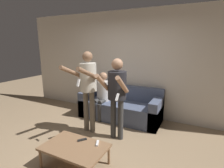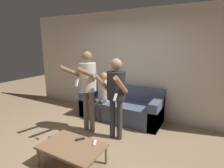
{
  "view_description": "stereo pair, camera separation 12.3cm",
  "coord_description": "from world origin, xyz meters",
  "px_view_note": "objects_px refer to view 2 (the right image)",
  "views": [
    {
      "loc": [
        1.67,
        -2.27,
        1.87
      ],
      "look_at": [
        -0.03,
        1.1,
        1.0
      ],
      "focal_mm": 28.0,
      "sensor_mm": 36.0,
      "label": 1
    },
    {
      "loc": [
        1.78,
        -2.22,
        1.87
      ],
      "look_at": [
        -0.03,
        1.1,
        1.0
      ],
      "focal_mm": 28.0,
      "sensor_mm": 36.0,
      "label": 2
    }
  ],
  "objects_px": {
    "person_standing_left": "(87,82)",
    "remote_far": "(95,143)",
    "remote_near": "(80,139)",
    "person_seated": "(103,93)",
    "person_standing_right": "(116,90)",
    "couch": "(121,108)",
    "coffee_table": "(72,147)"
  },
  "relations": [
    {
      "from": "couch",
      "to": "person_seated",
      "type": "bearing_deg",
      "value": -162.41
    },
    {
      "from": "person_standing_left",
      "to": "remote_far",
      "type": "height_order",
      "value": "person_standing_left"
    },
    {
      "from": "person_seated",
      "to": "coffee_table",
      "type": "relative_size",
      "value": 1.2
    },
    {
      "from": "person_standing_right",
      "to": "remote_near",
      "type": "distance_m",
      "value": 1.1
    },
    {
      "from": "remote_near",
      "to": "person_seated",
      "type": "bearing_deg",
      "value": 108.99
    },
    {
      "from": "couch",
      "to": "coffee_table",
      "type": "distance_m",
      "value": 1.97
    },
    {
      "from": "remote_near",
      "to": "coffee_table",
      "type": "bearing_deg",
      "value": -92.7
    },
    {
      "from": "person_standing_right",
      "to": "remote_near",
      "type": "bearing_deg",
      "value": -103.83
    },
    {
      "from": "person_seated",
      "to": "coffee_table",
      "type": "xyz_separation_m",
      "value": [
        0.56,
        -1.83,
        -0.34
      ]
    },
    {
      "from": "person_standing_left",
      "to": "person_standing_right",
      "type": "bearing_deg",
      "value": 0.69
    },
    {
      "from": "couch",
      "to": "remote_near",
      "type": "xyz_separation_m",
      "value": [
        0.12,
        -1.79,
        0.07
      ]
    },
    {
      "from": "couch",
      "to": "remote_near",
      "type": "bearing_deg",
      "value": -86.18
    },
    {
      "from": "coffee_table",
      "to": "couch",
      "type": "bearing_deg",
      "value": 93.21
    },
    {
      "from": "couch",
      "to": "remote_far",
      "type": "bearing_deg",
      "value": -77.44
    },
    {
      "from": "person_standing_right",
      "to": "remote_near",
      "type": "xyz_separation_m",
      "value": [
        -0.21,
        -0.86,
        -0.66
      ]
    },
    {
      "from": "remote_near",
      "to": "remote_far",
      "type": "xyz_separation_m",
      "value": [
        0.27,
        0.03,
        0.0
      ]
    },
    {
      "from": "person_seated",
      "to": "remote_far",
      "type": "bearing_deg",
      "value": -62.6
    },
    {
      "from": "couch",
      "to": "person_standing_right",
      "type": "distance_m",
      "value": 1.22
    },
    {
      "from": "person_standing_right",
      "to": "person_seated",
      "type": "xyz_separation_m",
      "value": [
        -0.78,
        0.79,
        -0.36
      ]
    },
    {
      "from": "person_standing_left",
      "to": "remote_far",
      "type": "relative_size",
      "value": 11.42
    },
    {
      "from": "person_standing_left",
      "to": "remote_far",
      "type": "xyz_separation_m",
      "value": [
        0.72,
        -0.82,
        -0.74
      ]
    },
    {
      "from": "person_seated",
      "to": "remote_near",
      "type": "height_order",
      "value": "person_seated"
    },
    {
      "from": "person_standing_right",
      "to": "person_standing_left",
      "type": "bearing_deg",
      "value": -179.31
    },
    {
      "from": "person_seated",
      "to": "person_standing_left",
      "type": "bearing_deg",
      "value": -81.64
    },
    {
      "from": "person_seated",
      "to": "coffee_table",
      "type": "distance_m",
      "value": 1.94
    },
    {
      "from": "coffee_table",
      "to": "remote_far",
      "type": "height_order",
      "value": "remote_far"
    },
    {
      "from": "person_standing_right",
      "to": "coffee_table",
      "type": "xyz_separation_m",
      "value": [
        -0.22,
        -1.04,
        -0.7
      ]
    },
    {
      "from": "person_standing_right",
      "to": "remote_far",
      "type": "xyz_separation_m",
      "value": [
        0.06,
        -0.83,
        -0.66
      ]
    },
    {
      "from": "person_seated",
      "to": "remote_near",
      "type": "xyz_separation_m",
      "value": [
        0.57,
        -1.65,
        -0.3
      ]
    },
    {
      "from": "person_standing_right",
      "to": "coffee_table",
      "type": "relative_size",
      "value": 1.65
    },
    {
      "from": "remote_near",
      "to": "remote_far",
      "type": "height_order",
      "value": "same"
    },
    {
      "from": "person_standing_right",
      "to": "remote_far",
      "type": "bearing_deg",
      "value": -85.74
    }
  ]
}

